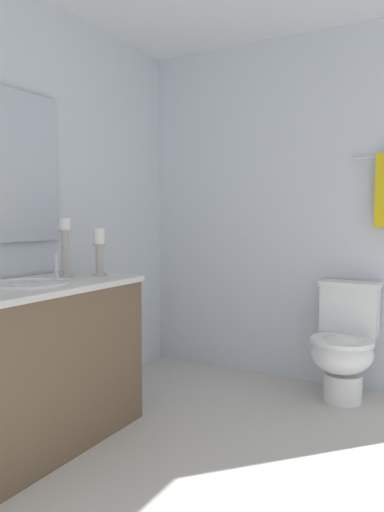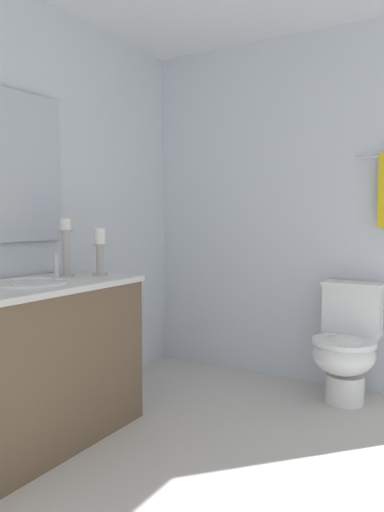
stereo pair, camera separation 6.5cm
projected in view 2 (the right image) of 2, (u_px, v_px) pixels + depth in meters
The scene contains 8 objects.
floor at pixel (222, 478), 2.18m from camera, with size 2.62×2.96×0.02m, color beige.
wall_back at pixel (318, 210), 3.37m from camera, with size 2.62×0.04×2.45m, color silver.
wall_left at pixel (18, 208), 2.75m from camera, with size 0.04×2.96×2.45m, color silver.
vanity_cabinet at pixel (31, 365), 2.46m from camera, with size 0.58×1.20×0.83m.
sink_basin at pixel (29, 292), 2.43m from camera, with size 0.40×0.40×0.24m.
candle_holder_tall at pixel (100, 251), 2.80m from camera, with size 0.09×0.09×0.27m.
candle_holder_short at pixel (66, 246), 2.73m from camera, with size 0.09×0.09×0.33m.
toilet at pixel (346, 345), 3.05m from camera, with size 0.39×0.54×0.75m.
Camera 2 is at (0.94, -1.88, 1.16)m, focal length 33.81 mm.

